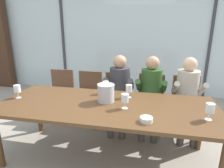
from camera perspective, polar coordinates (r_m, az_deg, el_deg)
The scene contains 21 objects.
ground at distance 3.52m, azimuth 2.20°, elevation -11.02°, with size 14.00×14.00×0.00m, color #9E9384.
window_glass_panel at distance 4.76m, azimuth 5.79°, elevation 12.62°, with size 7.82×0.03×2.60m, color silver.
window_mullion_left at distance 5.23m, azimuth -14.26°, elevation 12.57°, with size 0.06×0.06×2.60m, color #38383D.
window_mullion_right at distance 4.88m, azimuth 27.16°, elevation 11.00°, with size 0.06×0.06×2.60m, color #38383D.
hillside_vineyard at distance 8.16m, azimuth 8.38°, elevation 12.51°, with size 13.82×2.40×2.10m, color #386633.
dining_table at distance 2.34m, azimuth -1.76°, elevation -7.42°, with size 2.62×1.05×0.75m.
chair_near_curtain at distance 3.59m, azimuth -14.95°, elevation -1.93°, with size 0.46×0.46×0.89m.
chair_left_of_center at distance 3.36m, azimuth -6.86°, elevation -2.75°, with size 0.45×0.45×0.89m.
chair_center at distance 3.26m, azimuth 1.58°, elevation -3.25°, with size 0.48×0.48×0.89m.
chair_right_of_center at distance 3.21m, azimuth 11.28°, elevation -3.95°, with size 0.48×0.48×0.89m.
chair_near_window_right at distance 3.27m, azimuth 21.17°, elevation -4.39°, with size 0.46×0.46×0.89m.
person_charcoal_jacket at distance 3.06m, azimuth 2.12°, elevation -1.21°, with size 0.48×0.62×1.21m.
person_olive_shirt at distance 3.02m, azimuth 11.47°, elevation -1.79°, with size 0.47×0.62×1.21m.
person_beige_jumper at distance 3.07m, azimuth 21.61°, elevation -2.36°, with size 0.46×0.61×1.21m.
ice_bucket_primary at distance 2.35m, azimuth -1.82°, elevation -2.62°, with size 0.21×0.21×0.22m.
tasting_bowl at distance 1.93m, azimuth 10.18°, elevation -10.37°, with size 0.13×0.13×0.05m, color silver.
wine_glass_by_left_taster at distance 2.49m, azimuth 5.08°, elevation -1.48°, with size 0.08×0.08×0.17m.
wine_glass_near_bucket at distance 2.13m, azimuth 27.15°, elevation -6.61°, with size 0.08×0.08×0.17m.
wine_glass_center_pour at distance 2.16m, azimuth 3.87°, elevation -4.28°, with size 0.08×0.08×0.17m.
wine_glass_by_right_taster at distance 2.64m, azimuth -1.84°, elevation -0.37°, with size 0.08×0.08×0.17m.
wine_glass_spare_empty at distance 2.76m, azimuth -26.37°, elevation -1.41°, with size 0.08×0.08×0.17m.
Camera 1 is at (0.50, -2.07, 1.65)m, focal length 30.72 mm.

